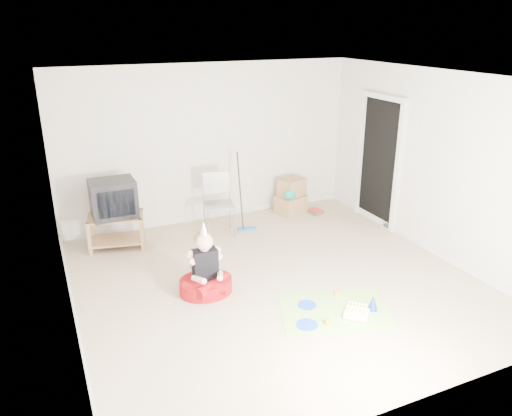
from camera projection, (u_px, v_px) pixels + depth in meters
name	position (u px, v px, depth m)	size (l,w,h in m)	color
ground	(275.00, 281.00, 6.54)	(5.00, 5.00, 0.00)	tan
doorway_recess	(379.00, 163.00, 8.16)	(0.02, 0.90, 2.05)	black
tv_stand	(116.00, 229.00, 7.43)	(0.89, 0.66, 0.50)	#956943
crt_tv	(113.00, 198.00, 7.27)	(0.64, 0.53, 0.55)	black
folding_chair	(219.00, 205.00, 7.82)	(0.53, 0.51, 1.02)	gray
cardboard_boxes	(291.00, 197.00, 8.77)	(0.59, 0.53, 0.62)	#A17A4E
floor_mop	(247.00, 215.00, 8.06)	(0.32, 0.41, 1.23)	#2366B1
book_pile	(315.00, 211.00, 8.86)	(0.24, 0.29, 0.06)	#246E38
seated_woman	(206.00, 277.00, 6.20)	(0.67, 0.67, 0.96)	maroon
party_mat	(334.00, 310.00, 5.87)	(1.26, 0.91, 0.01)	#FF35A6
birthday_cake	(357.00, 314.00, 5.72)	(0.34, 0.34, 0.14)	white
blue_plate_near	(307.00, 305.00, 5.96)	(0.22, 0.22, 0.01)	blue
blue_plate_far	(307.00, 325.00, 5.57)	(0.24, 0.24, 0.01)	blue
orange_cup_near	(337.00, 293.00, 6.17)	(0.06, 0.06, 0.07)	orange
orange_cup_far	(328.00, 321.00, 5.58)	(0.06, 0.06, 0.07)	orange
blue_party_hat	(373.00, 303.00, 5.85)	(0.13, 0.13, 0.18)	blue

